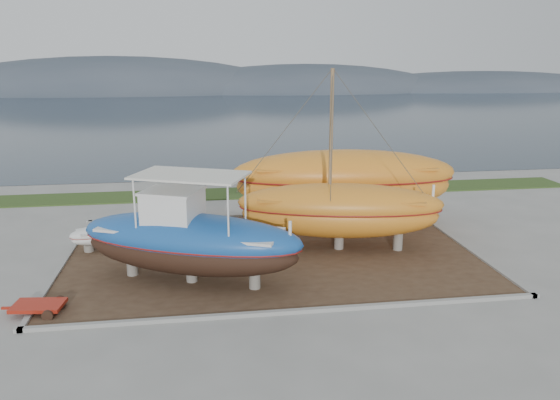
{
  "coord_description": "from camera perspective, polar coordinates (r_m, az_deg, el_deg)",
  "views": [
    {
      "loc": [
        -3.04,
        -19.34,
        8.72
      ],
      "look_at": [
        0.39,
        4.0,
        2.52
      ],
      "focal_mm": 35.0,
      "sensor_mm": 36.0,
      "label": 1
    }
  ],
  "objects": [
    {
      "name": "grass_strip",
      "position": [
        36.03,
        -3.28,
        0.76
      ],
      "size": [
        44.0,
        3.0,
        0.08
      ],
      "primitive_type": "cube",
      "color": "#284219",
      "rests_on": "ground"
    },
    {
      "name": "orange_sailboat",
      "position": [
        24.64,
        6.41,
        3.96
      ],
      "size": [
        9.79,
        4.65,
        8.2
      ],
      "primitive_type": null,
      "rotation": [
        0.0,
        0.0,
        -0.21
      ],
      "color": "orange",
      "rests_on": "dirt_patch"
    },
    {
      "name": "dirt_patch",
      "position": [
        25.09,
        -0.89,
        -5.55
      ],
      "size": [
        18.0,
        12.0,
        0.06
      ],
      "primitive_type": "cube",
      "color": "#422D1E",
      "rests_on": "ground"
    },
    {
      "name": "white_dinghy",
      "position": [
        26.74,
        -17.1,
        -3.55
      ],
      "size": [
        4.1,
        2.85,
        1.15
      ],
      "primitive_type": null,
      "rotation": [
        0.0,
        0.0,
        0.41
      ],
      "color": "silver",
      "rests_on": "dirt_patch"
    },
    {
      "name": "ground",
      "position": [
        21.43,
        0.52,
        -9.29
      ],
      "size": [
        140.0,
        140.0,
        0.0
      ],
      "primitive_type": "plane",
      "color": "gray",
      "rests_on": "ground"
    },
    {
      "name": "sea",
      "position": [
        89.81,
        -6.47,
        9.06
      ],
      "size": [
        260.0,
        100.0,
        0.04
      ],
      "primitive_type": null,
      "color": "#1C2B39",
      "rests_on": "ground"
    },
    {
      "name": "red_trailer",
      "position": [
        21.25,
        -23.91,
        -10.33
      ],
      "size": [
        2.7,
        1.57,
        0.36
      ],
      "primitive_type": null,
      "rotation": [
        0.0,
        0.0,
        -0.12
      ],
      "color": "#B02313",
      "rests_on": "ground"
    },
    {
      "name": "orange_bare_hull",
      "position": [
        29.06,
        6.66,
        1.24
      ],
      "size": [
        12.09,
        4.72,
        3.86
      ],
      "primitive_type": null,
      "rotation": [
        0.0,
        0.0,
        -0.1
      ],
      "color": "orange",
      "rests_on": "dirt_patch"
    },
    {
      "name": "curb_frame",
      "position": [
        25.07,
        -0.89,
        -5.45
      ],
      "size": [
        18.6,
        12.6,
        0.15
      ],
      "primitive_type": null,
      "color": "gray",
      "rests_on": "ground"
    },
    {
      "name": "blue_caique",
      "position": [
        21.52,
        -9.42,
        -2.99
      ],
      "size": [
        9.49,
        6.17,
        4.37
      ],
      "primitive_type": null,
      "rotation": [
        0.0,
        0.0,
        -0.4
      ],
      "color": "#194F9D",
      "rests_on": "dirt_patch"
    },
    {
      "name": "mountain_ridge",
      "position": [
        144.63,
        -7.29,
        11.16
      ],
      "size": [
        200.0,
        36.0,
        20.0
      ],
      "primitive_type": null,
      "color": "#333D49",
      "rests_on": "ground"
    }
  ]
}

